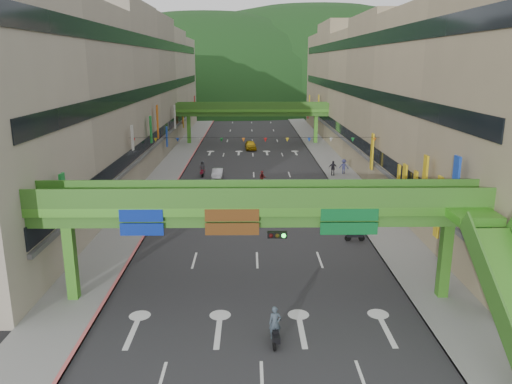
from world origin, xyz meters
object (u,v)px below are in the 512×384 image
Objects in this scene: pedestrian_red at (392,211)px; overpass_near at (276,219)px; scooter_rider_near at (275,327)px; car_yellow at (251,145)px; car_silver at (218,174)px; scooter_rider_mid at (262,179)px.

overpass_near is at bearing -141.57° from pedestrian_red.
car_yellow is (-1.06, 57.74, -0.24)m from scooter_rider_near.
overpass_near is 13.67× the size of scooter_rider_near.
overpass_near reaches higher than pedestrian_red.
overpass_near reaches higher than car_silver.
pedestrian_red is at bearing 54.49° from overpass_near.
car_silver is 2.05× the size of pedestrian_red.
pedestrian_red is at bearing -47.32° from scooter_rider_mid.
scooter_rider_mid is at bearing 89.65° from scooter_rider_near.
pedestrian_red is (11.27, 15.79, -4.30)m from overpass_near.
car_silver is (-5.32, 4.50, -0.39)m from scooter_rider_mid.
car_silver is 23.57m from pedestrian_red.
overpass_near is 7.55× the size of car_silver.
scooter_rider_near is 0.49× the size of car_yellow.
car_yellow reaches higher than car_silver.
scooter_rider_mid is 25.37m from car_yellow.
pedestrian_red is (16.60, -16.73, 0.29)m from car_silver.
scooter_rider_mid reaches higher than car_silver.
scooter_rider_mid reaches higher than pedestrian_red.
scooter_rider_mid is at bearing -91.84° from car_yellow.
scooter_rider_mid is 1.08× the size of pedestrian_red.
scooter_rider_near is at bearing -135.70° from pedestrian_red.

